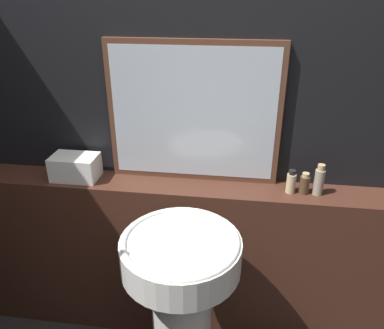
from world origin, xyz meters
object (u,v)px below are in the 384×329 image
at_px(shampoo_bottle, 291,182).
at_px(mirror, 193,114).
at_px(conditioner_bottle, 304,184).
at_px(pedestal_sink, 182,305).
at_px(towel_stack, 75,167).
at_px(lotion_bottle, 319,181).

bearing_deg(shampoo_bottle, mirror, 170.01).
bearing_deg(conditioner_bottle, shampoo_bottle, 180.00).
bearing_deg(pedestal_sink, towel_stack, 144.73).
height_order(pedestal_sink, conditioner_bottle, conditioner_bottle).
xyz_separation_m(pedestal_sink, conditioner_bottle, (0.50, 0.41, 0.38)).
xyz_separation_m(mirror, lotion_bottle, (0.58, -0.08, -0.26)).
relative_size(mirror, conditioner_bottle, 7.81).
bearing_deg(shampoo_bottle, pedestal_sink, -136.66).
bearing_deg(lotion_bottle, mirror, 172.06).
bearing_deg(pedestal_sink, mirror, 92.16).
relative_size(pedestal_sink, shampoo_bottle, 8.19).
height_order(mirror, shampoo_bottle, mirror).
bearing_deg(conditioner_bottle, mirror, 171.14).
xyz_separation_m(pedestal_sink, lotion_bottle, (0.56, 0.41, 0.40)).
relative_size(shampoo_bottle, lotion_bottle, 0.76).
xyz_separation_m(conditioner_bottle, lotion_bottle, (0.06, 0.00, 0.02)).
bearing_deg(lotion_bottle, conditioner_bottle, 180.00).
height_order(towel_stack, lotion_bottle, lotion_bottle).
height_order(towel_stack, shampoo_bottle, towel_stack).
relative_size(mirror, lotion_bottle, 5.39).
relative_size(pedestal_sink, mirror, 1.15).
xyz_separation_m(towel_stack, shampoo_bottle, (1.02, 0.00, -0.01)).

